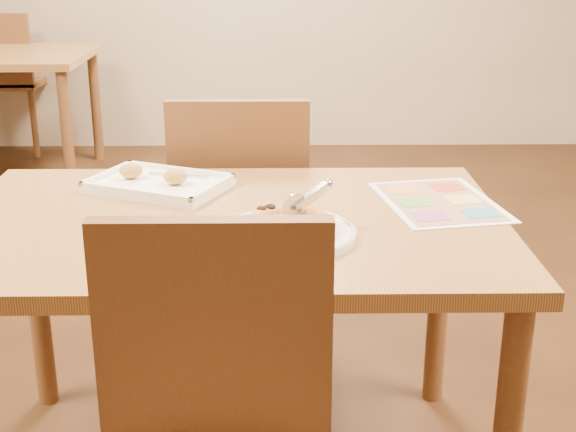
{
  "coord_description": "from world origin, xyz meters",
  "views": [
    {
      "loc": [
        0.11,
        -1.78,
        1.35
      ],
      "look_at": [
        0.14,
        -0.13,
        0.77
      ],
      "focal_mm": 50.0,
      "sensor_mm": 36.0,
      "label": 1
    }
  ],
  "objects_px": {
    "appetizer_tray": "(158,184)",
    "dining_table": "(230,252)",
    "chair_far": "(241,200)",
    "bg_chair_far": "(3,66)",
    "plate": "(288,234)",
    "menu": "(439,202)",
    "pizza_cutter": "(306,200)",
    "pizza": "(289,226)",
    "chair_near": "(212,421)"
  },
  "relations": [
    {
      "from": "bg_chair_far",
      "to": "menu",
      "type": "relative_size",
      "value": 1.27
    },
    {
      "from": "bg_chair_far",
      "to": "plate",
      "type": "relative_size",
      "value": 1.56
    },
    {
      "from": "chair_near",
      "to": "pizza",
      "type": "relative_size",
      "value": 2.27
    },
    {
      "from": "dining_table",
      "to": "pizza",
      "type": "distance_m",
      "value": 0.22
    },
    {
      "from": "chair_far",
      "to": "pizza_cutter",
      "type": "bearing_deg",
      "value": 104.15
    },
    {
      "from": "pizza_cutter",
      "to": "appetizer_tray",
      "type": "relative_size",
      "value": 0.28
    },
    {
      "from": "dining_table",
      "to": "chair_far",
      "type": "xyz_separation_m",
      "value": [
        -0.0,
        0.6,
        -0.07
      ]
    },
    {
      "from": "appetizer_tray",
      "to": "dining_table",
      "type": "bearing_deg",
      "value": -49.53
    },
    {
      "from": "pizza",
      "to": "appetizer_tray",
      "type": "bearing_deg",
      "value": 133.13
    },
    {
      "from": "bg_chair_far",
      "to": "pizza_cutter",
      "type": "height_order",
      "value": "bg_chair_far"
    },
    {
      "from": "plate",
      "to": "pizza",
      "type": "distance_m",
      "value": 0.02
    },
    {
      "from": "dining_table",
      "to": "plate",
      "type": "distance_m",
      "value": 0.21
    },
    {
      "from": "appetizer_tray",
      "to": "pizza_cutter",
      "type": "bearing_deg",
      "value": -41.89
    },
    {
      "from": "dining_table",
      "to": "pizza_cutter",
      "type": "xyz_separation_m",
      "value": [
        0.18,
        -0.11,
        0.16
      ]
    },
    {
      "from": "bg_chair_far",
      "to": "pizza",
      "type": "bearing_deg",
      "value": 116.89
    },
    {
      "from": "chair_near",
      "to": "bg_chair_far",
      "type": "relative_size",
      "value": 1.0
    },
    {
      "from": "dining_table",
      "to": "pizza_cutter",
      "type": "distance_m",
      "value": 0.26
    },
    {
      "from": "appetizer_tray",
      "to": "menu",
      "type": "height_order",
      "value": "appetizer_tray"
    },
    {
      "from": "chair_near",
      "to": "plate",
      "type": "distance_m",
      "value": 0.52
    },
    {
      "from": "chair_near",
      "to": "plate",
      "type": "relative_size",
      "value": 1.56
    },
    {
      "from": "plate",
      "to": "menu",
      "type": "relative_size",
      "value": 0.81
    },
    {
      "from": "dining_table",
      "to": "plate",
      "type": "height_order",
      "value": "plate"
    },
    {
      "from": "plate",
      "to": "pizza_cutter",
      "type": "distance_m",
      "value": 0.08
    },
    {
      "from": "bg_chair_far",
      "to": "menu",
      "type": "xyz_separation_m",
      "value": [
        2.12,
        -3.19,
        0.16
      ]
    },
    {
      "from": "chair_near",
      "to": "bg_chair_far",
      "type": "bearing_deg",
      "value": 112.29
    },
    {
      "from": "bg_chair_far",
      "to": "plate",
      "type": "distance_m",
      "value": 3.85
    },
    {
      "from": "plate",
      "to": "chair_near",
      "type": "bearing_deg",
      "value": -106.14
    },
    {
      "from": "bg_chair_far",
      "to": "pizza",
      "type": "xyz_separation_m",
      "value": [
        1.74,
        -3.43,
        0.18
      ]
    },
    {
      "from": "dining_table",
      "to": "pizza",
      "type": "xyz_separation_m",
      "value": [
        0.14,
        -0.13,
        0.11
      ]
    },
    {
      "from": "dining_table",
      "to": "chair_near",
      "type": "height_order",
      "value": "chair_near"
    },
    {
      "from": "dining_table",
      "to": "pizza",
      "type": "height_order",
      "value": "pizza"
    },
    {
      "from": "chair_near",
      "to": "chair_far",
      "type": "relative_size",
      "value": 1.0
    },
    {
      "from": "dining_table",
      "to": "appetizer_tray",
      "type": "distance_m",
      "value": 0.32
    },
    {
      "from": "dining_table",
      "to": "appetizer_tray",
      "type": "height_order",
      "value": "appetizer_tray"
    },
    {
      "from": "chair_near",
      "to": "dining_table",
      "type": "bearing_deg",
      "value": 90.0
    },
    {
      "from": "bg_chair_far",
      "to": "pizza",
      "type": "distance_m",
      "value": 3.85
    },
    {
      "from": "chair_near",
      "to": "bg_chair_far",
      "type": "distance_m",
      "value": 4.22
    },
    {
      "from": "bg_chair_far",
      "to": "pizza_cutter",
      "type": "bearing_deg",
      "value": 117.56
    },
    {
      "from": "chair_far",
      "to": "plate",
      "type": "distance_m",
      "value": 0.76
    },
    {
      "from": "chair_far",
      "to": "appetizer_tray",
      "type": "height_order",
      "value": "chair_far"
    },
    {
      "from": "chair_near",
      "to": "chair_far",
      "type": "xyz_separation_m",
      "value": [
        -0.0,
        1.2,
        0.0
      ]
    },
    {
      "from": "chair_far",
      "to": "bg_chair_far",
      "type": "bearing_deg",
      "value": -59.35
    },
    {
      "from": "menu",
      "to": "chair_far",
      "type": "bearing_deg",
      "value": 136.47
    },
    {
      "from": "appetizer_tray",
      "to": "menu",
      "type": "xyz_separation_m",
      "value": [
        0.72,
        -0.12,
        -0.01
      ]
    },
    {
      "from": "chair_far",
      "to": "plate",
      "type": "bearing_deg",
      "value": 100.66
    },
    {
      "from": "pizza",
      "to": "menu",
      "type": "height_order",
      "value": "pizza"
    },
    {
      "from": "dining_table",
      "to": "chair_near",
      "type": "distance_m",
      "value": 0.61
    },
    {
      "from": "plate",
      "to": "menu",
      "type": "distance_m",
      "value": 0.45
    },
    {
      "from": "plate",
      "to": "pizza",
      "type": "xyz_separation_m",
      "value": [
        0.0,
        -0.0,
        0.02
      ]
    },
    {
      "from": "dining_table",
      "to": "bg_chair_far",
      "type": "height_order",
      "value": "bg_chair_far"
    }
  ]
}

